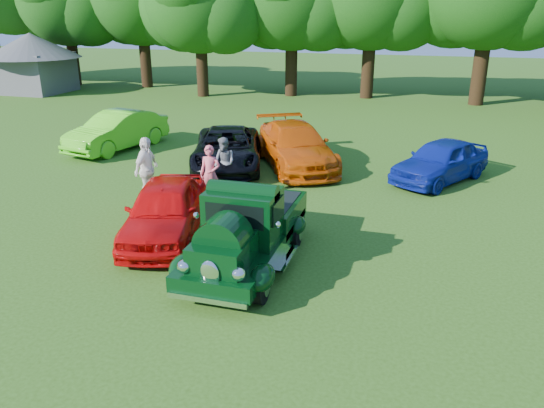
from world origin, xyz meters
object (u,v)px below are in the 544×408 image
(back_car_orange, at_px, (295,146))
(gazebo, at_px, (32,56))
(spectator_pink, at_px, (210,174))
(spectator_grey, at_px, (224,162))
(back_car_lime, at_px, (117,131))
(back_car_black, at_px, (227,149))
(spectator_white, at_px, (147,170))
(red_convertible, at_px, (165,210))
(back_car_blue, at_px, (441,161))
(hero_pickup, at_px, (247,231))

(back_car_orange, height_order, gazebo, gazebo)
(spectator_pink, distance_m, spectator_grey, 1.43)
(back_car_orange, distance_m, spectator_pink, 4.55)
(back_car_lime, relative_size, back_car_black, 0.92)
(spectator_grey, xyz_separation_m, gazebo, (-19.84, 15.56, 1.60))
(spectator_white, relative_size, gazebo, 0.30)
(back_car_lime, bearing_deg, red_convertible, -39.16)
(back_car_orange, relative_size, spectator_grey, 3.30)
(back_car_black, bearing_deg, back_car_orange, 1.57)
(gazebo, bearing_deg, back_car_black, -35.25)
(spectator_pink, distance_m, gazebo, 26.25)
(back_car_lime, bearing_deg, back_car_orange, 8.98)
(back_car_blue, distance_m, spectator_white, 9.44)
(spectator_white, bearing_deg, red_convertible, -140.05)
(back_car_blue, bearing_deg, hero_pickup, -87.16)
(back_car_lime, height_order, back_car_black, back_car_lime)
(spectator_grey, bearing_deg, spectator_pink, -54.72)
(back_car_lime, relative_size, spectator_grey, 2.89)
(back_car_black, height_order, gazebo, gazebo)
(back_car_blue, height_order, spectator_grey, spectator_grey)
(red_convertible, height_order, spectator_grey, spectator_grey)
(back_car_orange, bearing_deg, back_car_black, 170.76)
(back_car_lime, xyz_separation_m, spectator_pink, (6.04, -4.71, 0.09))
(back_car_orange, relative_size, spectator_pink, 3.11)
(back_car_black, height_order, back_car_blue, back_car_black)
(back_car_orange, xyz_separation_m, spectator_white, (-3.27, -4.83, 0.21))
(hero_pickup, xyz_separation_m, back_car_black, (-3.19, 7.04, -0.08))
(red_convertible, relative_size, spectator_pink, 2.50)
(back_car_blue, bearing_deg, gazebo, -174.72)
(hero_pickup, distance_m, spectator_white, 5.16)
(spectator_pink, xyz_separation_m, spectator_grey, (-0.12, 1.42, -0.05))
(gazebo, bearing_deg, red_convertible, -44.77)
(back_car_black, distance_m, spectator_white, 4.11)
(back_car_lime, distance_m, gazebo, 18.62)
(spectator_grey, bearing_deg, back_car_black, 139.49)
(back_car_blue, height_order, spectator_pink, spectator_pink)
(hero_pickup, relative_size, back_car_black, 0.92)
(red_convertible, height_order, back_car_blue, red_convertible)
(spectator_white, distance_m, gazebo, 25.28)
(back_car_lime, xyz_separation_m, gazebo, (-13.91, 12.28, 1.64))
(spectator_white, xyz_separation_m, gazebo, (-18.17, 17.52, 1.43))
(red_convertible, relative_size, back_car_blue, 1.04)
(back_car_orange, bearing_deg, hero_pickup, -112.92)
(back_car_lime, bearing_deg, back_car_blue, 8.83)
(back_car_black, xyz_separation_m, spectator_white, (-0.97, -3.99, 0.27))
(red_convertible, distance_m, back_car_blue, 9.41)
(gazebo, bearing_deg, back_car_orange, -30.61)
(back_car_black, xyz_separation_m, gazebo, (-19.14, 13.53, 1.70))
(hero_pickup, xyz_separation_m, red_convertible, (-2.42, 0.82, -0.06))
(back_car_black, height_order, back_car_orange, back_car_orange)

